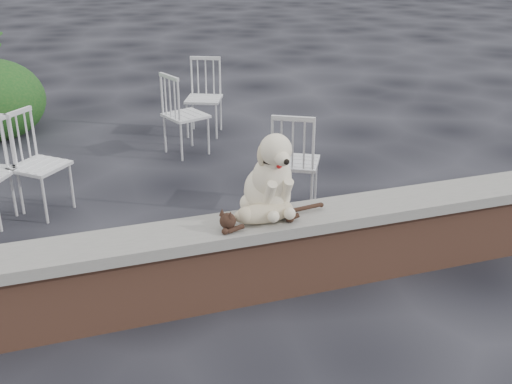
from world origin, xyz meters
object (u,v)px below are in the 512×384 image
object	(u,v)px
chair_e	(186,114)
chair_a	(39,164)
dog	(268,171)
chair_d	(204,98)
chair_c	(295,160)
cat	(264,212)

from	to	relation	value
chair_e	chair_a	world-z (taller)	same
dog	chair_a	size ratio (longest dim) A/B	0.66
chair_a	chair_d	size ratio (longest dim) A/B	1.00
dog	chair_c	size ratio (longest dim) A/B	0.66
cat	chair_e	distance (m)	3.12
dog	chair_a	bearing A→B (deg)	125.90
chair_d	dog	bearing A→B (deg)	-72.72
chair_c	chair_d	bearing A→B (deg)	-54.87
cat	chair_a	size ratio (longest dim) A/B	1.01
cat	chair_c	world-z (taller)	chair_c
chair_d	chair_c	bearing A→B (deg)	-60.02
chair_c	chair_d	distance (m)	2.44
chair_e	chair_a	bearing A→B (deg)	106.45
dog	chair_c	bearing A→B (deg)	55.58
dog	cat	size ratio (longest dim) A/B	0.66
chair_c	dog	bearing A→B (deg)	89.14
chair_c	chair_a	bearing A→B (deg)	13.22
chair_c	chair_d	xyz separation A→B (m)	(-0.24, 2.43, 0.00)
chair_a	chair_d	distance (m)	2.65
chair_a	chair_c	size ratio (longest dim) A/B	1.00
cat	chair_d	distance (m)	3.79
chair_e	cat	bearing A→B (deg)	157.89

